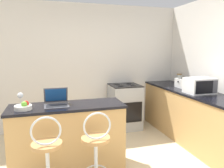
{
  "coord_description": "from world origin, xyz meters",
  "views": [
    {
      "loc": [
        -0.8,
        -2.23,
        1.68
      ],
      "look_at": [
        0.34,
        1.61,
        1.04
      ],
      "focal_mm": 35.0,
      "sensor_mm": 36.0,
      "label": 1
    }
  ],
  "objects": [
    {
      "name": "wine_glass_short",
      "position": [
        -1.17,
        0.88,
        1.06
      ],
      "size": [
        0.08,
        0.08,
        0.17
      ],
      "color": "silver",
      "rests_on": "breakfast_bar"
    },
    {
      "name": "stove_range",
      "position": [
        0.74,
        2.02,
        0.47
      ],
      "size": [
        0.61,
        0.61,
        0.94
      ],
      "color": "#9EA3A8",
      "rests_on": "ground_plane"
    },
    {
      "name": "bar_stool_near",
      "position": [
        -0.84,
        0.15,
        0.46
      ],
      "size": [
        0.4,
        0.4,
        0.99
      ],
      "color": "silver",
      "rests_on": "ground_plane"
    },
    {
      "name": "bar_stool_far",
      "position": [
        -0.29,
        0.15,
        0.46
      ],
      "size": [
        0.4,
        0.4,
        0.99
      ],
      "color": "silver",
      "rests_on": "ground_plane"
    },
    {
      "name": "counter_right",
      "position": [
        1.69,
        0.92,
        0.47
      ],
      "size": [
        0.67,
        2.87,
        0.94
      ],
      "color": "tan",
      "rests_on": "ground_plane"
    },
    {
      "name": "breakfast_bar",
      "position": [
        -0.57,
        0.68,
        0.47
      ],
      "size": [
        1.53,
        0.55,
        0.94
      ],
      "color": "tan",
      "rests_on": "ground_plane"
    },
    {
      "name": "storage_jar",
      "position": [
        1.92,
        1.84,
        1.04
      ],
      "size": [
        0.11,
        0.11,
        0.21
      ],
      "color": "silver",
      "rests_on": "counter_right"
    },
    {
      "name": "toaster",
      "position": [
        1.7,
        1.39,
        1.02
      ],
      "size": [
        0.2,
        0.28,
        0.18
      ],
      "color": "silver",
      "rests_on": "counter_right"
    },
    {
      "name": "fruit_bowl",
      "position": [
        -1.1,
        0.6,
        0.98
      ],
      "size": [
        0.21,
        0.21,
        0.11
      ],
      "color": "silver",
      "rests_on": "breakfast_bar"
    },
    {
      "name": "laptop",
      "position": [
        -0.71,
        0.7,
        0.99
      ],
      "size": [
        0.31,
        0.31,
        0.23
      ],
      "color": "#47474C",
      "rests_on": "breakfast_bar"
    },
    {
      "name": "wall_back",
      "position": [
        0.0,
        2.37,
        1.3
      ],
      "size": [
        12.0,
        0.06,
        2.6
      ],
      "color": "silver",
      "rests_on": "ground_plane"
    },
    {
      "name": "microwave",
      "position": [
        1.66,
        0.84,
        1.07
      ],
      "size": [
        0.46,
        0.34,
        0.26
      ],
      "color": "white",
      "rests_on": "counter_right"
    }
  ]
}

